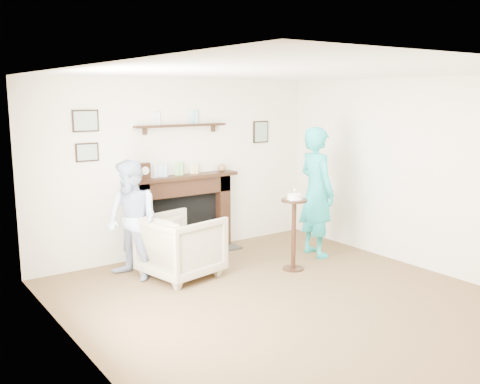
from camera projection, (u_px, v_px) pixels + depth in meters
name	position (u px, v px, depth m)	size (l,w,h in m)	color
ground	(292.00, 304.00, 5.89)	(5.00, 5.00, 0.00)	brown
room_shell	(255.00, 152.00, 6.15)	(4.54, 5.02, 2.52)	white
armchair	(182.00, 276.00, 6.80)	(0.85, 0.88, 0.80)	tan
man	(134.00, 278.00, 6.72)	(0.73, 0.57, 1.50)	#AAC1D5
woman	(315.00, 255.00, 7.72)	(0.67, 0.44, 1.84)	teal
pedestal_table	(294.00, 220.00, 6.95)	(0.34, 0.34, 1.08)	black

